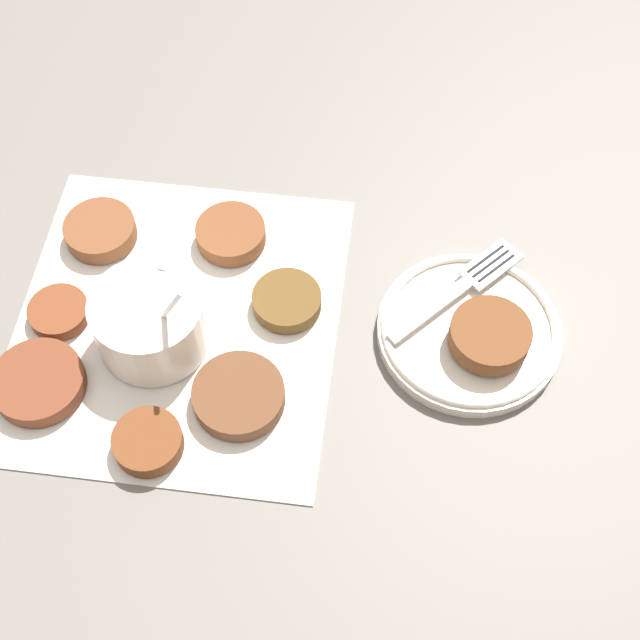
# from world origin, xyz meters

# --- Properties ---
(ground_plane) EXTENTS (4.00, 4.00, 0.00)m
(ground_plane) POSITION_xyz_m (0.00, 0.00, 0.00)
(ground_plane) COLOR #605B56
(napkin) EXTENTS (0.38, 0.36, 0.00)m
(napkin) POSITION_xyz_m (-0.00, 0.00, 0.00)
(napkin) COLOR silver
(napkin) RESTS_ON ground_plane
(sauce_bowl) EXTENTS (0.11, 0.10, 0.12)m
(sauce_bowl) POSITION_xyz_m (-0.02, 0.01, 0.03)
(sauce_bowl) COLOR silver
(sauce_bowl) RESTS_ON napkin
(fritter_0) EXTENTS (0.07, 0.07, 0.02)m
(fritter_0) POSITION_xyz_m (0.07, 0.11, 0.01)
(fritter_0) COLOR brown
(fritter_0) RESTS_ON napkin
(fritter_1) EXTENTS (0.08, 0.08, 0.02)m
(fritter_1) POSITION_xyz_m (-0.10, 0.09, 0.01)
(fritter_1) COLOR brown
(fritter_1) RESTS_ON napkin
(fritter_2) EXTENTS (0.07, 0.07, 0.02)m
(fritter_2) POSITION_xyz_m (0.05, -0.09, 0.01)
(fritter_2) COLOR brown
(fritter_2) RESTS_ON napkin
(fritter_3) EXTENTS (0.06, 0.06, 0.01)m
(fritter_3) POSITION_xyz_m (-0.03, 0.11, 0.01)
(fritter_3) COLOR brown
(fritter_3) RESTS_ON napkin
(fritter_4) EXTENTS (0.08, 0.08, 0.02)m
(fritter_4) POSITION_xyz_m (-0.06, -0.09, 0.01)
(fritter_4) COLOR brown
(fritter_4) RESTS_ON napkin
(fritter_5) EXTENTS (0.07, 0.07, 0.02)m
(fritter_5) POSITION_xyz_m (0.11, -0.02, 0.01)
(fritter_5) COLOR brown
(fritter_5) RESTS_ON napkin
(fritter_6) EXTENTS (0.06, 0.06, 0.02)m
(fritter_6) POSITION_xyz_m (-0.13, -0.03, 0.01)
(fritter_6) COLOR brown
(fritter_6) RESTS_ON napkin
(serving_plate) EXTENTS (0.17, 0.17, 0.02)m
(serving_plate) POSITION_xyz_m (0.07, -0.27, 0.01)
(serving_plate) COLOR silver
(serving_plate) RESTS_ON ground_plane
(fritter_on_plate) EXTENTS (0.07, 0.07, 0.02)m
(fritter_on_plate) POSITION_xyz_m (0.06, -0.29, 0.03)
(fritter_on_plate) COLOR brown
(fritter_on_plate) RESTS_ON serving_plate
(fork) EXTENTS (0.15, 0.10, 0.00)m
(fork) POSITION_xyz_m (0.11, -0.25, 0.02)
(fork) COLOR silver
(fork) RESTS_ON serving_plate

